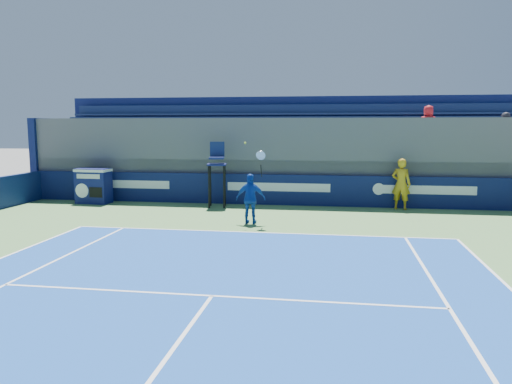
% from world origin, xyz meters
% --- Properties ---
extents(ball_person, '(0.80, 0.65, 1.89)m').
position_xyz_m(ball_person, '(4.57, 16.73, 0.96)').
color(ball_person, gold).
rests_on(ball_person, apron).
extents(back_hoarding, '(20.40, 0.21, 1.20)m').
position_xyz_m(back_hoarding, '(0.00, 17.10, 0.60)').
color(back_hoarding, '#0B1342').
rests_on(back_hoarding, ground).
extents(match_clock, '(1.37, 0.82, 1.40)m').
position_xyz_m(match_clock, '(-7.33, 16.36, 0.74)').
color(match_clock, '#101651').
rests_on(match_clock, ground).
extents(umpire_chair, '(0.80, 0.80, 2.48)m').
position_xyz_m(umpire_chair, '(-2.25, 16.26, 1.53)').
color(umpire_chair, black).
rests_on(umpire_chair, ground).
extents(tennis_player, '(0.95, 0.42, 2.57)m').
position_xyz_m(tennis_player, '(-0.43, 13.19, 0.81)').
color(tennis_player, '#123D97').
rests_on(tennis_player, apron).
extents(stadium_seating, '(21.00, 4.05, 4.40)m').
position_xyz_m(stadium_seating, '(0.01, 19.16, 1.83)').
color(stadium_seating, '#505055').
rests_on(stadium_seating, ground).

